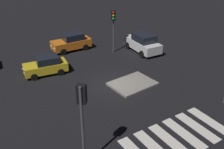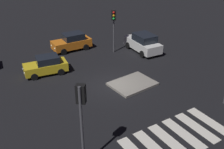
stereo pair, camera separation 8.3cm
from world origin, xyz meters
name	(u,v)px [view 1 (the left image)]	position (x,y,z in m)	size (l,w,h in m)	color
ground_plane	(112,86)	(0.00, 0.00, 0.00)	(80.00, 80.00, 0.00)	black
traffic_island	(132,84)	(1.47, -0.78, 0.09)	(3.67, 2.88, 0.18)	gray
car_yellow	(46,66)	(-3.72, 4.80, 0.79)	(3.83, 2.12, 1.60)	gold
car_white	(143,43)	(6.51, 4.40, 0.95)	(2.31, 4.54, 1.93)	silver
car_orange	(72,42)	(0.48, 8.74, 0.87)	(4.11, 1.98, 1.77)	orange
traffic_light_north	(113,21)	(3.77, 5.73, 3.34)	(0.54, 0.53, 4.41)	#47474C
traffic_light_south	(82,107)	(-5.53, -6.17, 3.56)	(0.54, 0.53, 4.70)	#47474C
crosswalk_near	(177,137)	(0.00, -7.29, 0.01)	(6.45, 3.20, 0.02)	silver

